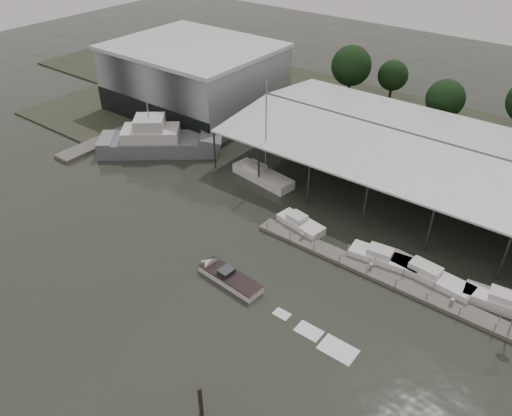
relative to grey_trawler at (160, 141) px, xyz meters
The scene contains 14 objects.
ground 26.26m from the grey_trawler, 35.82° to the right, with size 200.00×200.00×0.00m, color #272C24.
land_strip_far 34.13m from the grey_trawler, 51.44° to the left, with size 140.00×30.00×0.30m.
land_strip_west 23.85m from the grey_trawler, 141.97° to the left, with size 20.00×40.00×0.30m.
storage_warehouse 16.51m from the grey_trawler, 114.79° to the left, with size 24.50×20.50×10.50m.
covered_boat_shed 40.55m from the grey_trawler, 18.31° to the left, with size 58.24×24.00×6.96m.
trawler_dock 8.95m from the grey_trawler, behind, with size 3.00×18.00×0.50m.
floating_dock 36.67m from the grey_trawler, ahead, with size 28.00×2.00×1.40m.
grey_trawler is the anchor object (origin of this frame).
white_sailboat 16.31m from the grey_trawler, ahead, with size 8.99×3.80×13.51m.
speedboat_underway 28.71m from the grey_trawler, 30.98° to the right, with size 18.48×3.47×2.00m.
moored_cruiser_0 26.00m from the grey_trawler, ahead, with size 5.79×3.09×1.70m.
moored_cruiser_1 35.84m from the grey_trawler, ahead, with size 7.21×3.05×1.70m.
moored_cruiser_2 40.34m from the grey_trawler, ahead, with size 8.57×2.99×1.70m.
moored_cruiser_3 47.50m from the grey_trawler, ahead, with size 8.19×3.15×1.70m.
Camera 1 is at (27.71, -26.46, 32.79)m, focal length 35.00 mm.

